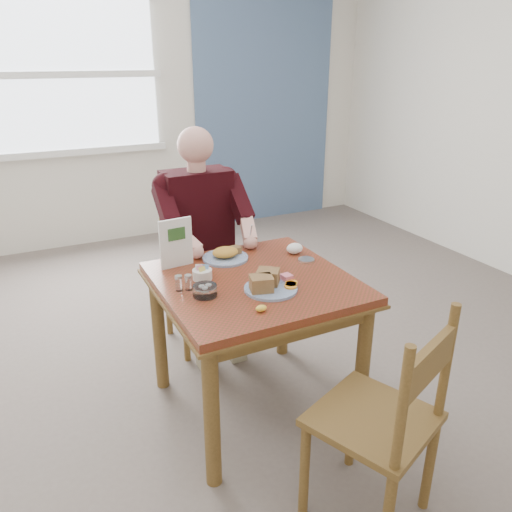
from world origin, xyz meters
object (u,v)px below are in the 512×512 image
table (254,299)px  far_plate (226,255)px  chair_near (384,422)px  diner (202,226)px  chair_far (199,271)px  near_plate (269,283)px

table → far_plate: (-0.02, 0.30, 0.14)m
chair_near → diner: diner is taller
chair_near → diner: (-0.13, 1.55, 0.33)m
table → chair_far: 0.81m
diner → near_plate: 0.85m
chair_near → far_plate: 1.19m
near_plate → chair_far: bearing=90.4°
chair_far → far_plate: 0.58m
table → chair_near: bearing=-81.3°
far_plate → chair_far: bearing=87.6°
diner → near_plate: bearing=-89.5°
table → diner: bearing=90.0°
chair_near → diner: size_ratio=0.69×
chair_near → far_plate: (-0.15, 1.14, 0.30)m
diner → chair_far: bearing=90.0°
diner → far_plate: bearing=-92.9°
diner → far_plate: (-0.02, -0.41, -0.04)m
table → near_plate: size_ratio=2.84×
chair_near → near_plate: size_ratio=2.93×
table → near_plate: near_plate is taller
chair_far → diner: 0.34m
table → diner: diner is taller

